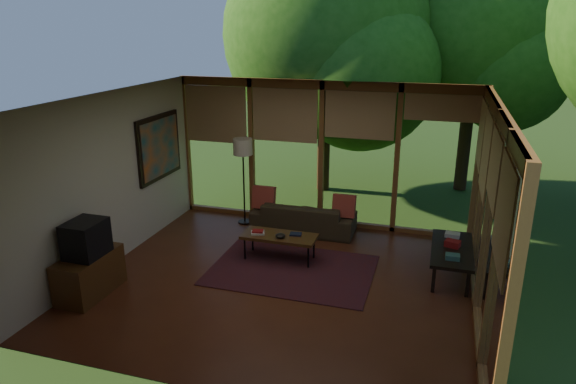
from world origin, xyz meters
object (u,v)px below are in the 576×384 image
(television, at_px, (86,239))
(coffee_table, at_px, (279,237))
(media_cabinet, at_px, (89,274))
(sofa, at_px, (304,217))
(side_console, at_px, (452,251))
(floor_lamp, at_px, (243,152))

(television, relative_size, coffee_table, 0.46)
(media_cabinet, bearing_deg, sofa, 53.72)
(television, distance_m, coffee_table, 2.90)
(media_cabinet, height_order, coffee_table, media_cabinet)
(coffee_table, bearing_deg, sofa, 87.19)
(media_cabinet, bearing_deg, television, 0.00)
(side_console, bearing_deg, floor_lamp, 163.46)
(television, distance_m, floor_lamp, 3.40)
(media_cabinet, relative_size, floor_lamp, 0.61)
(media_cabinet, distance_m, television, 0.55)
(television, bearing_deg, media_cabinet, 180.00)
(floor_lamp, relative_size, side_console, 1.18)
(sofa, height_order, media_cabinet, media_cabinet)
(media_cabinet, bearing_deg, coffee_table, 39.70)
(television, xyz_separation_m, side_console, (4.85, 2.06, -0.44))
(media_cabinet, relative_size, coffee_table, 0.83)
(sofa, bearing_deg, side_console, 157.19)
(floor_lamp, relative_size, coffee_table, 1.38)
(television, distance_m, side_console, 5.29)
(sofa, xyz_separation_m, side_console, (2.59, -1.05, 0.14))
(media_cabinet, distance_m, floor_lamp, 3.54)
(sofa, distance_m, side_console, 2.80)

